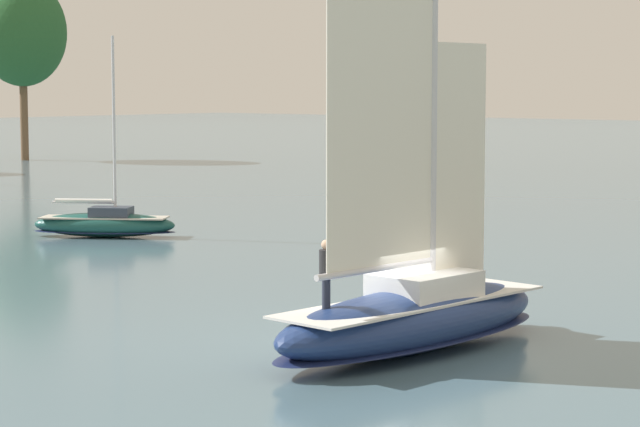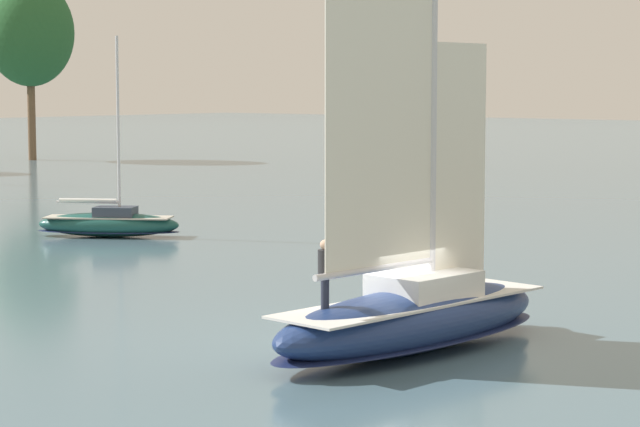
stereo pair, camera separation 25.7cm
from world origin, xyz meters
name	(u,v)px [view 2 (the right image)]	position (x,y,z in m)	size (l,w,h in m)	color
ground_plane	(412,351)	(0.00, 0.00, 0.00)	(400.00, 400.00, 0.00)	slate
tree_shore_center	(30,33)	(44.19, 73.48, 11.32)	(7.86, 7.86, 16.17)	brown
sailboat_main	(412,310)	(0.01, 0.00, 1.03)	(9.61, 3.40, 12.95)	navy
sailboat_moored_near_marina	(109,223)	(10.84, 24.14, 0.60)	(5.02, 6.29, 8.78)	#194C47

